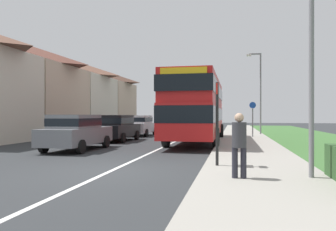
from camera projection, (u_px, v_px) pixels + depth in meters
The scene contains 13 objects.
ground_plane at pixel (111, 171), 9.35m from camera, with size 120.00×120.00×0.00m, color #2D3033.
lane_marking_centre at pixel (167, 145), 17.19m from camera, with size 0.14×60.00×0.01m, color silver.
pavement_near_side at pixel (250, 150), 14.40m from camera, with size 3.20×68.00×0.12m, color #9E998E.
double_decker_bus at pixel (197, 106), 18.92m from camera, with size 2.80×10.97×3.70m.
parked_car_grey at pixel (76, 131), 14.81m from camera, with size 1.92×4.33×1.64m.
parked_car_black at pixel (116, 127), 20.03m from camera, with size 1.99×4.38×1.62m.
parked_car_silver at pixel (140, 125), 25.06m from camera, with size 1.92×4.17×1.59m.
pedestrian_at_stop at pixel (239, 142), 7.67m from camera, with size 0.34×0.34×1.67m.
bus_stop_sign at pixel (217, 118), 9.62m from camera, with size 0.09×0.52×2.60m.
cycle_route_sign at pixel (253, 118), 22.10m from camera, with size 0.44×0.08×2.52m.
street_lamp_near at pixel (307, 2), 7.77m from camera, with size 1.14×0.20×7.58m.
street_lamp_mid at pixel (259, 88), 25.53m from camera, with size 1.14×0.20×6.52m.
house_terrace_far_side at pixel (53, 93), 28.56m from camera, with size 7.07×27.15×7.08m.
Camera 1 is at (3.48, -8.83, 1.62)m, focal length 34.51 mm.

